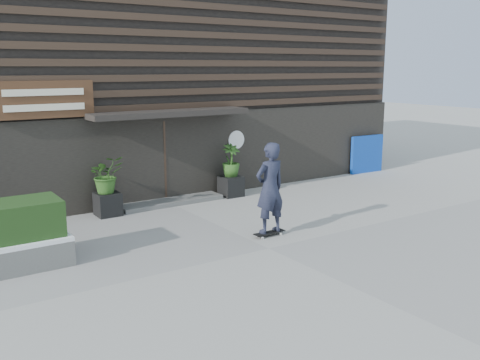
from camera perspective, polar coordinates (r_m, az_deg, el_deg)
ground at (r=11.39m, az=3.08°, el=-7.34°), size 80.00×80.00×0.00m
entrance_step at (r=15.14m, az=-7.44°, el=-2.28°), size 3.00×0.80×0.12m
planter_pot_left at (r=14.19m, az=-13.98°, el=-2.52°), size 0.60×0.60×0.60m
bamboo_left at (r=14.02m, az=-14.14°, el=0.57°), size 0.86×0.75×0.96m
planter_pot_right at (r=15.83m, az=-0.98°, el=-0.66°), size 0.60×0.60×0.60m
bamboo_right at (r=15.68m, az=-0.99°, el=2.12°), size 0.54×0.54×0.96m
blue_tarp at (r=19.87m, az=13.42°, el=2.71°), size 1.45×0.19×1.35m
building at (r=19.63m, az=-14.95°, el=12.24°), size 18.00×11.00×8.00m
skateboarder at (r=11.90m, az=3.22°, el=-0.88°), size 0.78×0.52×2.15m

